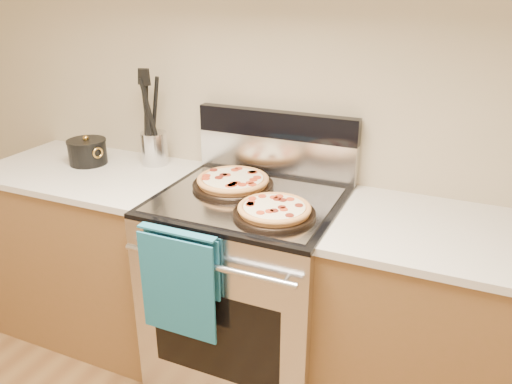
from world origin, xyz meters
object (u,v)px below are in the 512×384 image
at_px(utensil_crock, 155,148).
at_px(saucepan, 88,153).
at_px(pepperoni_pizza_front, 274,210).
at_px(pepperoni_pizza_back, 233,182).
at_px(range_body, 249,293).

distance_m(utensil_crock, saucepan, 0.34).
bearing_deg(pepperoni_pizza_front, utensil_crock, 155.33).
bearing_deg(pepperoni_pizza_back, pepperoni_pizza_front, -36.23).
relative_size(pepperoni_pizza_back, pepperoni_pizza_front, 1.11).
height_order(utensil_crock, saucepan, utensil_crock).
distance_m(range_body, utensil_crock, 0.85).
bearing_deg(range_body, saucepan, 173.92).
xyz_separation_m(range_body, pepperoni_pizza_front, (0.17, -0.13, 0.50)).
xyz_separation_m(range_body, saucepan, (-0.93, 0.10, 0.52)).
height_order(range_body, saucepan, saucepan).
relative_size(range_body, pepperoni_pizza_front, 2.86).
relative_size(utensil_crock, saucepan, 0.88).
bearing_deg(pepperoni_pizza_back, utensil_crock, 162.57).
height_order(range_body, pepperoni_pizza_front, pepperoni_pizza_front).
xyz_separation_m(utensil_crock, saucepan, (-0.31, -0.13, -0.02)).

